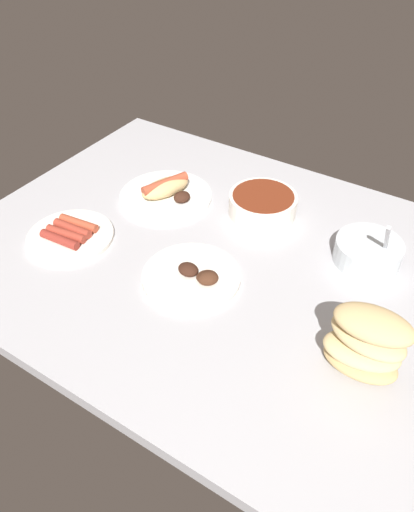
{
  "coord_description": "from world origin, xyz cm",
  "views": [
    {
      "loc": [
        43.34,
        -73.5,
        73.84
      ],
      "look_at": [
        -0.36,
        -4.95,
        3.0
      ],
      "focal_mm": 34.62,
      "sensor_mm": 36.0,
      "label": 1
    }
  ],
  "objects": [
    {
      "name": "ground_plane",
      "position": [
        0.0,
        0.0,
        -1.5
      ],
      "size": [
        120.0,
        90.0,
        3.0
      ],
      "primitive_type": "cube",
      "color": "#B2B2B7"
    },
    {
      "name": "plate_hotdog_assembled",
      "position": [
        -23.72,
        11.86,
        1.77
      ],
      "size": [
        24.2,
        24.2,
        5.61
      ],
      "color": "white",
      "rests_on": "ground_plane"
    },
    {
      "name": "bread_stack",
      "position": [
        37.39,
        -13.63,
        7.2
      ],
      "size": [
        14.93,
        10.91,
        14.4
      ],
      "color": "tan",
      "rests_on": "ground_plane"
    },
    {
      "name": "plate_grilled_meat",
      "position": [
        -0.67,
        -9.98,
        0.87
      ],
      "size": [
        21.45,
        21.45,
        3.75
      ],
      "color": "white",
      "rests_on": "ground_plane"
    },
    {
      "name": "bowl_coleslaw",
      "position": [
        28.8,
        15.92,
        2.88
      ],
      "size": [
        14.84,
        14.84,
        15.24
      ],
      "color": "silver",
      "rests_on": "ground_plane"
    },
    {
      "name": "plate_sausages",
      "position": [
        -33.08,
        -13.98,
        0.98
      ],
      "size": [
        20.44,
        20.44,
        3.12
      ],
      "color": "white",
      "rests_on": "ground_plane"
    },
    {
      "name": "bowl_chili",
      "position": [
        0.57,
        19.48,
        2.91
      ],
      "size": [
        16.99,
        16.99,
        5.33
      ],
      "color": "white",
      "rests_on": "ground_plane"
    }
  ]
}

